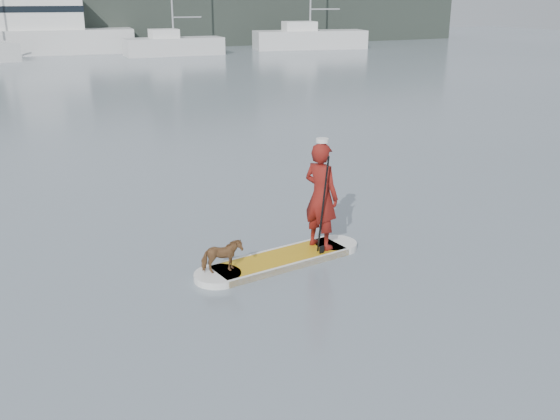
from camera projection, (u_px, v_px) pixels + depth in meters
name	position (u px, v px, depth m)	size (l,w,h in m)	color
ground	(248.00, 407.00, 7.22)	(140.00, 140.00, 0.00)	slate
paddleboard	(280.00, 260.00, 11.07)	(3.28, 1.13, 0.12)	#BF8D12
paddler	(321.00, 196.00, 11.19)	(0.72, 0.47, 1.96)	maroon
white_cap	(322.00, 140.00, 10.86)	(0.22, 0.22, 0.07)	silver
dog	(222.00, 256.00, 10.36)	(0.31, 0.67, 0.57)	brown
paddle	(323.00, 218.00, 10.99)	(0.10, 0.30, 2.00)	black
sailboat_e	(173.00, 45.00, 48.96)	(7.74, 2.85, 11.07)	silver
sailboat_f	(309.00, 37.00, 54.72)	(10.17, 4.84, 14.65)	silver
motor_yacht_a	(51.00, 29.00, 49.83)	(11.93, 4.98, 6.94)	silver
shore_building_east	(201.00, 1.00, 59.27)	(10.00, 4.00, 8.00)	black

